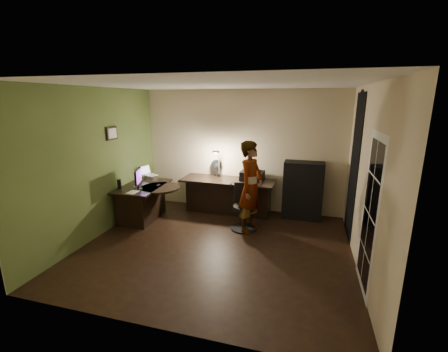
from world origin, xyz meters
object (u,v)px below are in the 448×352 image
(desk_right, at_px, (228,196))
(office_chair, at_px, (244,207))
(person, at_px, (251,187))
(desk_left, at_px, (144,202))
(monitor, at_px, (138,182))
(cabinet, at_px, (303,190))

(desk_right, xyz_separation_m, office_chair, (0.54, -0.78, 0.07))
(person, bearing_deg, desk_left, 106.76)
(desk_left, relative_size, desk_right, 0.63)
(monitor, bearing_deg, office_chair, -9.55)
(desk_left, bearing_deg, cabinet, 14.47)
(cabinet, xyz_separation_m, person, (-0.94, -0.96, 0.27))
(cabinet, bearing_deg, person, -133.29)
(person, bearing_deg, office_chair, 91.22)
(office_chair, bearing_deg, desk_right, 108.00)
(monitor, height_order, person, person)
(monitor, relative_size, office_chair, 0.50)
(office_chair, bearing_deg, cabinet, 24.16)
(monitor, bearing_deg, desk_right, 17.02)
(desk_left, xyz_separation_m, cabinet, (3.21, 0.99, 0.24))
(cabinet, height_order, office_chair, cabinet)
(desk_left, relative_size, monitor, 2.87)
(desk_right, xyz_separation_m, cabinet, (1.61, 0.15, 0.23))
(monitor, distance_m, office_chair, 2.16)
(desk_right, height_order, office_chair, office_chair)
(office_chair, relative_size, person, 0.51)
(desk_left, xyz_separation_m, office_chair, (2.14, 0.07, 0.08))
(desk_right, xyz_separation_m, monitor, (-1.55, -1.11, 0.51))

